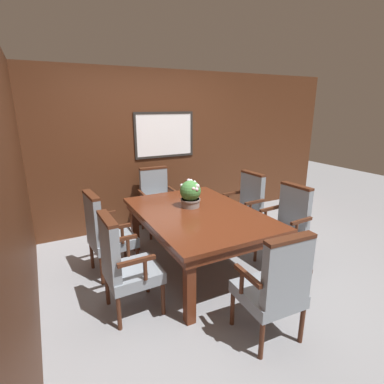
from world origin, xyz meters
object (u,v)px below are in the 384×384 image
at_px(chair_head_far, 157,199).
at_px(chair_head_near, 275,285).
at_px(chair_right_far, 245,205).
at_px(dining_table, 198,219).
at_px(chair_left_far, 105,232).
at_px(chair_right_near, 287,224).
at_px(potted_plant, 190,194).
at_px(chair_left_near, 124,263).

distance_m(chair_head_far, chair_head_near, 2.62).
distance_m(chair_right_far, chair_head_near, 1.99).
distance_m(dining_table, chair_left_far, 1.08).
relative_size(chair_right_near, chair_right_far, 1.00).
xyz_separation_m(dining_table, chair_right_far, (1.00, 0.40, -0.12)).
height_order(chair_left_far, chair_right_far, same).
height_order(dining_table, chair_right_far, chair_right_far).
xyz_separation_m(chair_head_far, chair_head_near, (0.01, -2.62, 0.00)).
height_order(dining_table, chair_head_near, chair_head_near).
xyz_separation_m(dining_table, potted_plant, (0.00, 0.20, 0.25)).
relative_size(dining_table, chair_right_far, 1.83).
bearing_deg(dining_table, chair_left_near, -158.10).
height_order(chair_left_far, chair_right_near, same).
bearing_deg(chair_right_near, chair_left_near, -93.48).
height_order(chair_right_near, chair_left_near, same).
xyz_separation_m(chair_head_far, chair_right_far, (1.01, -0.90, 0.00)).
bearing_deg(chair_left_far, chair_right_near, -116.20).
height_order(chair_left_far, potted_plant, potted_plant).
distance_m(chair_right_far, potted_plant, 1.08).
bearing_deg(chair_head_far, chair_head_near, -87.58).
bearing_deg(chair_left_far, potted_plant, -105.93).
distance_m(chair_head_near, chair_left_near, 1.35).
relative_size(chair_left_far, chair_left_near, 1.00).
bearing_deg(potted_plant, chair_right_near, -29.90).
xyz_separation_m(chair_left_far, chair_right_near, (2.02, -0.78, 0.00)).
bearing_deg(dining_table, potted_plant, 89.03).
relative_size(chair_right_far, chair_left_near, 1.00).
bearing_deg(chair_head_near, dining_table, -87.52).
xyz_separation_m(chair_right_far, potted_plant, (-0.99, -0.20, 0.37)).
xyz_separation_m(chair_left_far, chair_head_near, (0.99, -1.71, 0.00)).
bearing_deg(chair_head_far, dining_table, -87.00).
distance_m(dining_table, chair_right_near, 1.10).
bearing_deg(chair_left_far, chair_head_near, -155.14).
relative_size(chair_left_far, chair_head_near, 1.00).
xyz_separation_m(chair_left_far, potted_plant, (1.00, -0.19, 0.37)).
distance_m(chair_head_near, potted_plant, 1.56).
distance_m(chair_head_far, chair_right_near, 1.99).
distance_m(chair_right_near, chair_right_far, 0.79).
bearing_deg(chair_head_far, chair_right_far, -39.40).
height_order(chair_right_far, potted_plant, potted_plant).
xyz_separation_m(chair_head_far, chair_left_near, (-0.98, -1.71, 0.00)).
xyz_separation_m(chair_head_far, chair_right_near, (1.04, -1.69, 0.00)).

